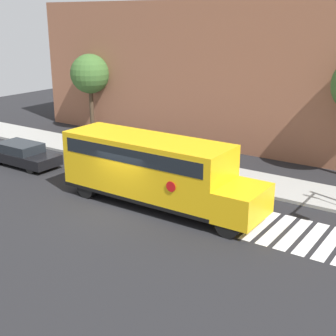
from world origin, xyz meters
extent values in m
plane|color=black|center=(0.00, 0.00, 0.00)|extent=(60.00, 60.00, 0.00)
cube|color=#9E9E99|center=(0.00, 6.50, 0.07)|extent=(44.00, 3.00, 0.15)
cube|color=#935B42|center=(0.00, 13.00, 4.56)|extent=(32.00, 4.00, 9.12)
cube|color=white|center=(5.82, 2.00, 0.00)|extent=(0.50, 3.20, 0.01)
cube|color=white|center=(6.52, 2.00, 0.00)|extent=(0.50, 3.20, 0.01)
cube|color=white|center=(7.22, 2.00, 0.00)|extent=(0.50, 3.20, 0.01)
cube|color=white|center=(7.92, 2.00, 0.00)|extent=(0.50, 3.20, 0.01)
cube|color=white|center=(8.62, 2.00, 0.00)|extent=(0.50, 3.20, 0.01)
cube|color=yellow|center=(0.51, 1.36, 1.76)|extent=(7.89, 2.50, 2.61)
cube|color=yellow|center=(5.27, 1.36, 1.08)|extent=(1.62, 2.50, 1.26)
cube|color=black|center=(0.51, 1.36, 0.53)|extent=(7.89, 2.54, 0.16)
cube|color=black|center=(0.51, 1.36, 2.51)|extent=(7.26, 2.53, 0.64)
cylinder|color=red|center=(2.68, 0.07, 1.63)|extent=(0.44, 0.02, 0.44)
cylinder|color=black|center=(5.19, 2.44, 0.50)|extent=(1.00, 0.30, 1.00)
cylinder|color=black|center=(5.19, 0.28, 0.50)|extent=(1.00, 0.30, 1.00)
cylinder|color=black|center=(-2.23, 2.44, 0.50)|extent=(1.00, 0.30, 1.00)
cylinder|color=black|center=(-2.23, 0.28, 0.50)|extent=(1.00, 0.30, 1.00)
cube|color=black|center=(-8.67, 1.90, 0.50)|extent=(4.48, 1.77, 0.56)
cube|color=#1E2328|center=(-8.94, 1.90, 1.03)|extent=(2.51, 1.63, 0.51)
cylinder|color=black|center=(-7.20, 2.67, 0.32)|extent=(0.64, 0.22, 0.64)
cylinder|color=black|center=(-7.20, 1.14, 0.32)|extent=(0.64, 0.22, 0.64)
cylinder|color=black|center=(-10.15, 2.67, 0.32)|extent=(0.64, 0.22, 0.64)
cylinder|color=#423323|center=(-11.27, 10.36, 1.68)|extent=(0.31, 0.31, 3.36)
sphere|color=#3D662D|center=(-11.27, 10.36, 4.21)|extent=(2.81, 2.81, 2.81)
camera|label=1|loc=(12.51, -14.53, 8.15)|focal=50.00mm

